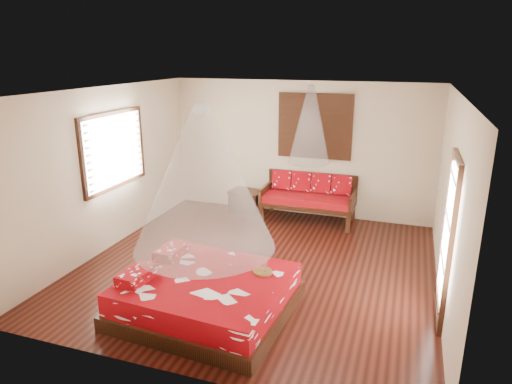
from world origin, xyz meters
TOP-DOWN VIEW (x-y plane):
  - room at (0.00, 0.00)m, footprint 5.54×5.54m
  - bed at (-0.22, -1.51)m, footprint 2.26×2.07m
  - daybed at (0.31, 2.39)m, footprint 1.88×0.83m
  - storage_chest at (-1.08, 2.45)m, footprint 0.74×0.57m
  - shutter_panel at (0.31, 2.72)m, footprint 1.52×0.06m
  - window_left at (-2.71, 0.20)m, footprint 0.10×1.74m
  - glazed_door at (2.72, -0.60)m, footprint 0.08×1.02m
  - wine_tray at (0.45, -1.13)m, footprint 0.26×0.26m
  - mosquito_net_main at (-0.20, -1.51)m, footprint 1.80×1.80m
  - mosquito_net_daybed at (0.31, 2.25)m, footprint 0.80×0.80m

SIDE VIEW (x-z plane):
  - storage_chest at x=-1.08m, z-range 0.00..0.48m
  - bed at x=-0.22m, z-range -0.07..0.57m
  - daybed at x=0.31m, z-range 0.04..1.00m
  - wine_tray at x=0.45m, z-range 0.45..0.66m
  - glazed_door at x=2.72m, z-range -0.01..2.15m
  - room at x=0.00m, z-range -0.02..2.82m
  - window_left at x=-2.71m, z-range 1.03..2.37m
  - mosquito_net_main at x=-0.20m, z-range 0.95..2.75m
  - shutter_panel at x=0.31m, z-range 1.24..2.56m
  - mosquito_net_daybed at x=0.31m, z-range 1.25..2.75m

